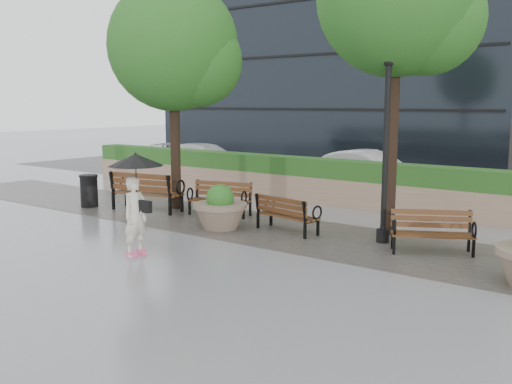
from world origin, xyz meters
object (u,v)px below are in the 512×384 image
Objects in this scene: bench_0 at (147,200)px; bench_2 at (287,222)px; trash_bin at (89,192)px; bench_3 at (432,241)px; pedestrian at (136,194)px; planter_left at (220,212)px; lamppost at (385,163)px; bench_1 at (220,206)px; car_right at (369,170)px; car_left at (206,160)px.

bench_2 is at bearing 171.44° from bench_0.
bench_0 reaches higher than trash_bin.
bench_3 is 0.84× the size of pedestrian.
bench_0 is 3.21m from planter_left.
bench_0 is 4.66m from bench_2.
bench_3 is 1.93m from lamppost.
bench_1 is 6.01m from bench_3.
pedestrian is (1.29, -4.08, 0.97)m from bench_1.
bench_0 is 8.07m from car_right.
pedestrian is at bearing -87.57° from bench_1.
lamppost reaches higher than trash_bin.
bench_0 is 1.26× the size of bench_3.
bench_1 is 1.06× the size of bench_2.
lamppost is at bearing -124.29° from car_left.
bench_2 is at bearing 6.24° from trash_bin.
car_right is (5.13, 7.93, 0.24)m from trash_bin.
car_left is at bearing 123.86° from bench_3.
bench_1 is 2.64m from bench_2.
lamppost is at bearing -160.02° from bench_2.
planter_left is 0.64× the size of pedestrian.
bench_0 reaches higher than bench_2.
bench_2 is at bearing 155.13° from bench_3.
trash_bin is 9.45m from car_right.
pedestrian is at bearing -174.10° from car_right.
car_left reaches higher than bench_3.
car_left is (-11.84, 6.41, 0.42)m from bench_3.
lamppost is at bearing 140.79° from bench_3.
lamppost is 0.96× the size of car_right.
lamppost is 1.97× the size of pedestrian.
trash_bin is 0.22× the size of lamppost.
planter_left is 10.03m from car_left.
bench_3 is at bearing -140.32° from car_right.
lamppost is at bearing -42.66° from pedestrian.
car_right reaches higher than car_left.
planter_left is 4.12m from lamppost.
car_right is at bearing 57.10° from trash_bin.
bench_2 is 1.29× the size of planter_left.
pedestrian is at bearing -132.13° from lamppost.
trash_bin is at bearing -172.70° from lamppost.
bench_2 is 0.42× the size of lamppost.
bench_3 is 1.90× the size of trash_bin.
bench_0 is at bearing 161.42° from car_right.
car_left is at bearing 119.17° from bench_1.
bench_0 is at bearing 170.50° from planter_left.
lamppost is (8.75, 1.12, 1.32)m from trash_bin.
car_right is at bearing -0.07° from pedestrian.
planter_left is at bearing 33.96° from bench_2.
pedestrian is at bearing -85.83° from planter_left.
bench_3 is at bearing -11.49° from lamppost.
planter_left is (-4.92, -0.84, 0.17)m from bench_3.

